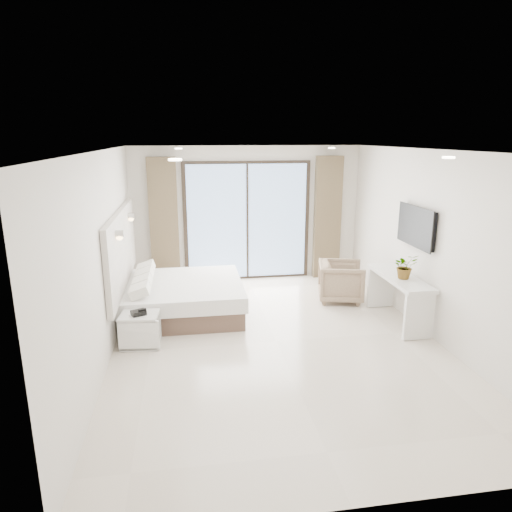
# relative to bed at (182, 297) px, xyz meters

# --- Properties ---
(ground) EXTENTS (6.20, 6.20, 0.00)m
(ground) POSITION_rel_bed_xyz_m (1.34, -1.30, -0.29)
(ground) COLOR beige
(ground) RESTS_ON ground
(room_shell) EXTENTS (4.62, 6.22, 2.72)m
(room_shell) POSITION_rel_bed_xyz_m (1.14, -0.41, 1.30)
(room_shell) COLOR silver
(room_shell) RESTS_ON ground
(bed) EXTENTS (1.93, 1.84, 0.68)m
(bed) POSITION_rel_bed_xyz_m (0.00, 0.00, 0.00)
(bed) COLOR brown
(bed) RESTS_ON ground
(nightstand) EXTENTS (0.56, 0.48, 0.47)m
(nightstand) POSITION_rel_bed_xyz_m (-0.58, -1.13, -0.05)
(nightstand) COLOR white
(nightstand) RESTS_ON ground
(phone) EXTENTS (0.23, 0.21, 0.06)m
(phone) POSITION_rel_bed_xyz_m (-0.58, -1.17, 0.22)
(phone) COLOR black
(phone) RESTS_ON nightstand
(console_desk) EXTENTS (0.46, 1.48, 0.77)m
(console_desk) POSITION_rel_bed_xyz_m (3.38, -0.89, 0.27)
(console_desk) COLOR white
(console_desk) RESTS_ON ground
(plant) EXTENTS (0.36, 0.40, 0.30)m
(plant) POSITION_rel_bed_xyz_m (3.38, -1.02, 0.64)
(plant) COLOR #33662D
(plant) RESTS_ON console_desk
(armchair) EXTENTS (0.87, 0.90, 0.78)m
(armchair) POSITION_rel_bed_xyz_m (2.83, 0.21, 0.10)
(armchair) COLOR #998064
(armchair) RESTS_ON ground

